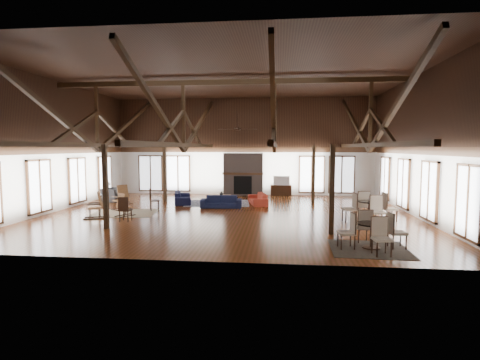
# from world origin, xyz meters

# --- Properties ---
(floor) EXTENTS (16.00, 16.00, 0.00)m
(floor) POSITION_xyz_m (0.00, 0.00, 0.00)
(floor) COLOR #662D15
(floor) RESTS_ON ground
(ceiling) EXTENTS (16.00, 14.00, 0.02)m
(ceiling) POSITION_xyz_m (0.00, 0.00, 6.00)
(ceiling) COLOR black
(ceiling) RESTS_ON wall_back
(wall_back) EXTENTS (16.00, 0.02, 6.00)m
(wall_back) POSITION_xyz_m (0.00, 7.00, 3.00)
(wall_back) COLOR silver
(wall_back) RESTS_ON floor
(wall_front) EXTENTS (16.00, 0.02, 6.00)m
(wall_front) POSITION_xyz_m (0.00, -7.00, 3.00)
(wall_front) COLOR silver
(wall_front) RESTS_ON floor
(wall_left) EXTENTS (0.02, 14.00, 6.00)m
(wall_left) POSITION_xyz_m (-8.00, 0.00, 3.00)
(wall_left) COLOR silver
(wall_left) RESTS_ON floor
(wall_right) EXTENTS (0.02, 14.00, 6.00)m
(wall_right) POSITION_xyz_m (8.00, 0.00, 3.00)
(wall_right) COLOR silver
(wall_right) RESTS_ON floor
(roof_truss) EXTENTS (15.60, 14.07, 3.14)m
(roof_truss) POSITION_xyz_m (0.00, 0.00, 4.03)
(roof_truss) COLOR #301E0D
(roof_truss) RESTS_ON wall_back
(post_grid) EXTENTS (8.16, 7.16, 3.05)m
(post_grid) POSITION_xyz_m (0.00, 0.00, 1.52)
(post_grid) COLOR #301E0D
(post_grid) RESTS_ON floor
(fireplace) EXTENTS (2.50, 0.69, 2.60)m
(fireplace) POSITION_xyz_m (0.00, 6.67, 1.29)
(fireplace) COLOR brown
(fireplace) RESTS_ON floor
(ceiling_fan) EXTENTS (1.60, 1.60, 0.75)m
(ceiling_fan) POSITION_xyz_m (0.50, -1.00, 3.73)
(ceiling_fan) COLOR black
(ceiling_fan) RESTS_ON roof_truss
(sofa_navy_front) EXTENTS (2.05, 0.93, 0.58)m
(sofa_navy_front) POSITION_xyz_m (-0.60, 1.68, 0.29)
(sofa_navy_front) COLOR #131835
(sofa_navy_front) RESTS_ON floor
(sofa_navy_left) EXTENTS (2.21, 1.32, 0.61)m
(sofa_navy_left) POSITION_xyz_m (-2.87, 2.96, 0.30)
(sofa_navy_left) COLOR black
(sofa_navy_left) RESTS_ON floor
(sofa_orange) EXTENTS (2.07, 1.18, 0.57)m
(sofa_orange) POSITION_xyz_m (1.12, 2.97, 0.28)
(sofa_orange) COLOR #AC3221
(sofa_orange) RESTS_ON floor
(coffee_table) EXTENTS (1.25, 0.77, 0.45)m
(coffee_table) POSITION_xyz_m (-0.87, 2.96, 0.39)
(coffee_table) COLOR brown
(coffee_table) RESTS_ON floor
(vase) EXTENTS (0.22, 0.22, 0.21)m
(vase) POSITION_xyz_m (-0.80, 2.98, 0.56)
(vase) COLOR #B2B2B2
(vase) RESTS_ON coffee_table
(armchair) EXTENTS (1.32, 1.22, 0.73)m
(armchair) POSITION_xyz_m (-6.78, 3.16, 0.36)
(armchair) COLOR #2A2A2C
(armchair) RESTS_ON floor
(side_table_lamp) EXTENTS (0.41, 0.41, 1.05)m
(side_table_lamp) POSITION_xyz_m (-7.51, 4.06, 0.40)
(side_table_lamp) COLOR black
(side_table_lamp) RESTS_ON floor
(rocking_chair_a) EXTENTS (1.06, 0.94, 1.21)m
(rocking_chair_a) POSITION_xyz_m (-5.10, 0.36, 0.57)
(rocking_chair_a) COLOR olive
(rocking_chair_a) RESTS_ON floor
(rocking_chair_b) EXTENTS (0.75, 0.88, 1.00)m
(rocking_chair_b) POSITION_xyz_m (-4.40, -1.11, 0.47)
(rocking_chair_b) COLOR olive
(rocking_chair_b) RESTS_ON floor
(rocking_chair_c) EXTENTS (0.99, 0.75, 1.14)m
(rocking_chair_c) POSITION_xyz_m (-5.28, -1.64, 0.54)
(rocking_chair_c) COLOR olive
(rocking_chair_c) RESTS_ON floor
(side_chair_a) EXTENTS (0.58, 0.58, 1.04)m
(side_chair_a) POSITION_xyz_m (-3.67, 0.50, 0.60)
(side_chair_a) COLOR black
(side_chair_a) RESTS_ON floor
(side_chair_b) EXTENTS (0.44, 0.44, 1.00)m
(side_chair_b) POSITION_xyz_m (-3.87, -2.21, 0.58)
(side_chair_b) COLOR black
(side_chair_b) RESTS_ON floor
(cafe_table_near) EXTENTS (2.01, 2.01, 1.03)m
(cafe_table_near) POSITION_xyz_m (4.92, -5.23, 0.52)
(cafe_table_near) COLOR black
(cafe_table_near) RESTS_ON floor
(cafe_table_far) EXTENTS (2.21, 2.21, 1.13)m
(cafe_table_far) POSITION_xyz_m (5.81, -1.12, 0.57)
(cafe_table_far) COLOR black
(cafe_table_far) RESTS_ON floor
(cup_near) EXTENTS (0.13, 0.13, 0.10)m
(cup_near) POSITION_xyz_m (5.02, -5.15, 0.80)
(cup_near) COLOR #B2B2B2
(cup_near) RESTS_ON cafe_table_near
(cup_far) EXTENTS (0.14, 0.14, 0.10)m
(cup_far) POSITION_xyz_m (5.83, -1.03, 0.87)
(cup_far) COLOR #B2B2B2
(cup_far) RESTS_ON cafe_table_far
(tv_console) EXTENTS (1.27, 0.48, 0.64)m
(tv_console) POSITION_xyz_m (2.34, 6.75, 0.32)
(tv_console) COLOR black
(tv_console) RESTS_ON floor
(television) EXTENTS (0.99, 0.17, 0.57)m
(television) POSITION_xyz_m (2.36, 6.75, 0.92)
(television) COLOR #B2B2B2
(television) RESTS_ON tv_console
(rug_tan) EXTENTS (3.00, 2.49, 0.01)m
(rug_tan) POSITION_xyz_m (-4.67, -0.34, 0.01)
(rug_tan) COLOR tan
(rug_tan) RESTS_ON floor
(rug_navy) EXTENTS (3.55, 2.81, 0.01)m
(rug_navy) POSITION_xyz_m (-1.02, 3.10, 0.01)
(rug_navy) COLOR #181E45
(rug_navy) RESTS_ON floor
(rug_dark) EXTENTS (2.25, 2.06, 0.01)m
(rug_dark) POSITION_xyz_m (4.84, -5.35, 0.01)
(rug_dark) COLOR black
(rug_dark) RESTS_ON floor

